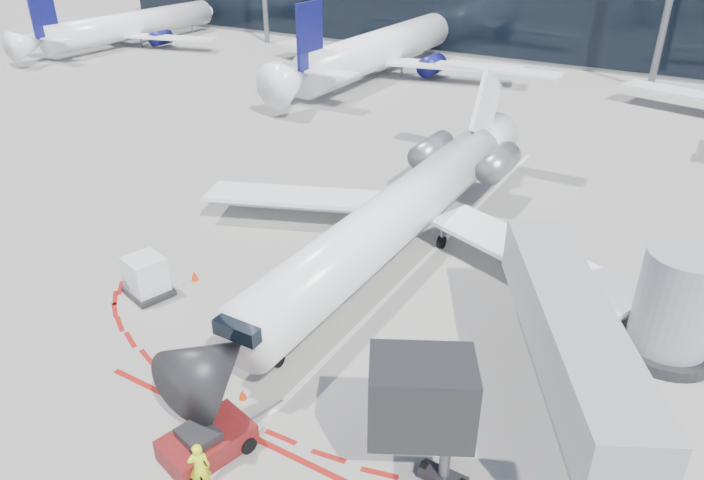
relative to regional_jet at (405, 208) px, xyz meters
The scene contains 12 objects.
ground 4.63m from the regional_jet, 67.78° to the right, with size 260.00×260.00×0.00m, color slate.
apron_centerline 3.36m from the regional_jet, 46.79° to the right, with size 0.25×40.00×0.01m, color silver.
apron_stop_bar 15.33m from the regional_jet, 84.51° to the right, with size 14.00×0.25×0.01m, color maroon.
jet_bridge 13.02m from the regional_jet, 30.24° to the right, with size 10.03×15.20×4.90m.
regional_jet is the anchor object (origin of this frame).
pushback_tug 16.56m from the regional_jet, 87.46° to the right, with size 2.65×4.87×1.24m.
ramp_worker 17.78m from the regional_jet, 84.88° to the right, with size 0.71×0.47×1.94m, color #E9FF1A.
uld_container 13.54m from the regional_jet, 130.34° to the right, with size 2.57×2.35×2.03m.
safety_cone_left 11.43m from the regional_jet, 133.44° to the right, with size 0.39×0.39×0.54m, color red.
safety_cone_right 13.87m from the regional_jet, 90.04° to the right, with size 0.31×0.31×0.43m, color red.
bg_airliner_0 67.79m from the regional_jet, 149.58° to the left, with size 31.04×32.87×10.04m, color white, non-canonical shape.
bg_airliner_1 42.37m from the regional_jet, 119.07° to the left, with size 36.16×38.29×11.70m, color white, non-canonical shape.
Camera 1 is at (11.59, -23.82, 16.71)m, focal length 32.00 mm.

